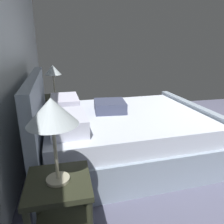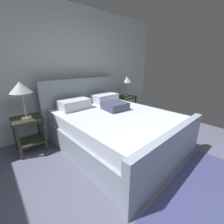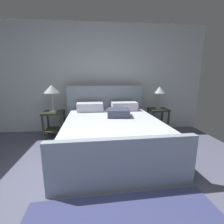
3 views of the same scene
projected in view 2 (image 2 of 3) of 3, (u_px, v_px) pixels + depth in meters
The scene contains 6 objects.
wall_back at pixel (62, 71), 3.04m from camera, with size 5.55×0.12×2.60m, color silver.
bed at pixel (113, 126), 2.64m from camera, with size 1.90×2.29×1.15m.
nightstand_right at pixel (126, 103), 3.99m from camera, with size 0.44×0.44×0.60m.
table_lamp_right at pixel (126, 80), 3.79m from camera, with size 0.28×0.28×0.54m.
nightstand_left at pixel (29, 129), 2.41m from camera, with size 0.44×0.44×0.60m.
table_lamp_left at pixel (20, 88), 2.19m from camera, with size 0.33×0.33×0.59m.
Camera 2 is at (-1.26, 0.06, 1.43)m, focal length 22.98 mm.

